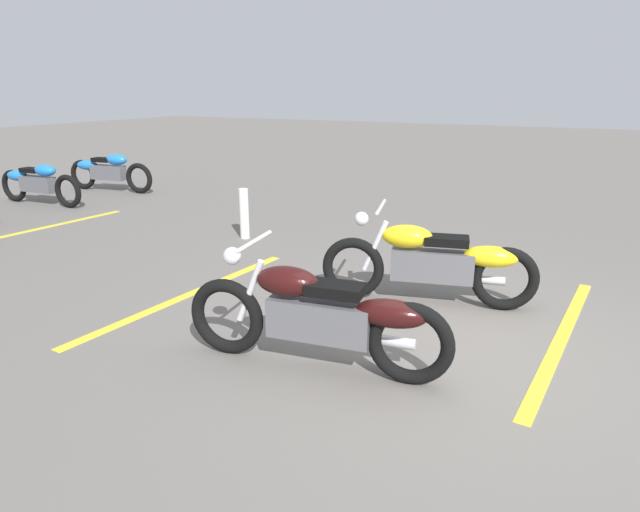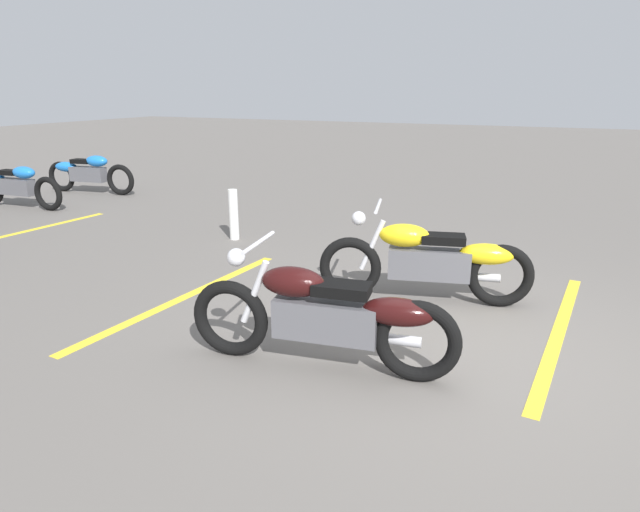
# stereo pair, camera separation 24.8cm
# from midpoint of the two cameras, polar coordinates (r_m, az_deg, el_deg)

# --- Properties ---
(ground_plane) EXTENTS (60.00, 60.00, 0.00)m
(ground_plane) POSITION_cam_midpoint_polar(r_m,az_deg,el_deg) (5.00, 15.40, -9.30)
(ground_plane) COLOR #66605B
(motorcycle_bright_foreground) EXTENTS (2.19, 0.81, 1.04)m
(motorcycle_bright_foreground) POSITION_cam_midpoint_polar(r_m,az_deg,el_deg) (5.74, 13.05, -0.62)
(motorcycle_bright_foreground) COLOR black
(motorcycle_bright_foreground) RESTS_ON ground
(motorcycle_dark_foreground) EXTENTS (2.22, 0.69, 1.04)m
(motorcycle_dark_foreground) POSITION_cam_midpoint_polar(r_m,az_deg,el_deg) (4.30, 1.70, -6.30)
(motorcycle_dark_foreground) COLOR black
(motorcycle_dark_foreground) RESTS_ON ground
(motorcycle_row_far_left) EXTENTS (2.16, 0.43, 0.82)m
(motorcycle_row_far_left) POSITION_cam_midpoint_polar(r_m,az_deg,el_deg) (12.79, -20.98, 8.39)
(motorcycle_row_far_left) COLOR black
(motorcycle_row_far_left) RESTS_ON ground
(motorcycle_row_left) EXTENTS (2.11, 0.33, 0.79)m
(motorcycle_row_left) POSITION_cam_midpoint_polar(r_m,az_deg,el_deg) (11.85, -27.15, 6.93)
(motorcycle_row_left) COLOR black
(motorcycle_row_left) RESTS_ON ground
(bollard_post) EXTENTS (0.14, 0.14, 0.76)m
(bollard_post) POSITION_cam_midpoint_polar(r_m,az_deg,el_deg) (8.19, -7.14, 4.44)
(bollard_post) COLOR white
(bollard_post) RESTS_ON ground
(parking_stripe_near) EXTENTS (0.37, 3.20, 0.01)m
(parking_stripe_near) POSITION_cam_midpoint_polar(r_m,az_deg,el_deg) (5.53, 25.34, -7.71)
(parking_stripe_near) COLOR yellow
(parking_stripe_near) RESTS_ON ground
(parking_stripe_mid) EXTENTS (0.37, 3.20, 0.01)m
(parking_stripe_mid) POSITION_cam_midpoint_polar(r_m,az_deg,el_deg) (6.13, -12.48, -3.97)
(parking_stripe_mid) COLOR yellow
(parking_stripe_mid) RESTS_ON ground
(parking_stripe_far) EXTENTS (0.37, 3.20, 0.01)m
(parking_stripe_far) POSITION_cam_midpoint_polar(r_m,az_deg,el_deg) (9.78, -27.19, 2.49)
(parking_stripe_far) COLOR yellow
(parking_stripe_far) RESTS_ON ground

